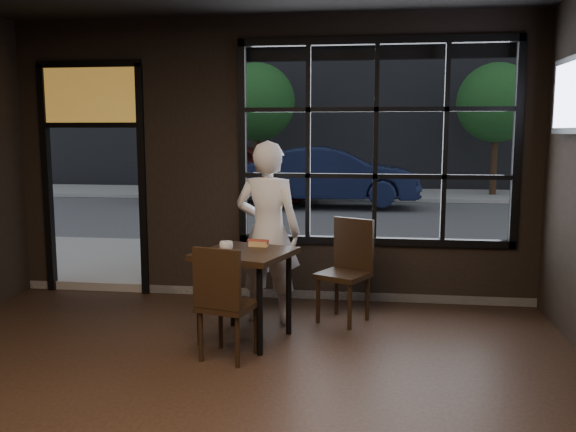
# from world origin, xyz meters

# --- Properties ---
(window_frame) EXTENTS (3.06, 0.12, 2.28)m
(window_frame) POSITION_xyz_m (1.20, 3.50, 1.80)
(window_frame) COLOR black
(window_frame) RESTS_ON ground
(stained_transom) EXTENTS (1.20, 0.06, 0.70)m
(stained_transom) POSITION_xyz_m (-2.10, 3.50, 2.35)
(stained_transom) COLOR orange
(stained_transom) RESTS_ON ground
(street_asphalt) EXTENTS (60.00, 41.00, 0.04)m
(street_asphalt) POSITION_xyz_m (0.00, 24.00, -0.02)
(street_asphalt) COLOR #545456
(street_asphalt) RESTS_ON ground
(cafe_table) EXTENTS (0.97, 0.97, 0.85)m
(cafe_table) POSITION_xyz_m (0.02, 2.04, 0.42)
(cafe_table) COLOR black
(cafe_table) RESTS_ON floor
(chair_near) EXTENTS (0.52, 0.52, 0.99)m
(chair_near) POSITION_xyz_m (-0.03, 1.57, 0.49)
(chair_near) COLOR black
(chair_near) RESTS_ON floor
(chair_window) EXTENTS (0.61, 0.61, 1.04)m
(chair_window) POSITION_xyz_m (0.90, 2.70, 0.52)
(chair_window) COLOR black
(chair_window) RESTS_ON floor
(man) EXTENTS (0.72, 0.53, 1.84)m
(man) POSITION_xyz_m (0.13, 2.64, 0.92)
(man) COLOR silver
(man) RESTS_ON floor
(hotdog) EXTENTS (0.21, 0.10, 0.06)m
(hotdog) POSITION_xyz_m (0.11, 2.27, 0.87)
(hotdog) COLOR tan
(hotdog) RESTS_ON cafe_table
(cup) EXTENTS (0.17, 0.17, 0.10)m
(cup) POSITION_xyz_m (-0.14, 1.97, 0.89)
(cup) COLOR silver
(cup) RESTS_ON cafe_table
(navy_car) EXTENTS (4.44, 1.78, 1.44)m
(navy_car) POSITION_xyz_m (0.14, 12.03, 0.82)
(navy_car) COLOR #101834
(navy_car) RESTS_ON street_asphalt
(maroon_car) EXTENTS (4.68, 2.14, 1.56)m
(maroon_car) POSITION_xyz_m (-2.30, 12.60, 0.88)
(maroon_car) COLOR #350C0A
(maroon_car) RESTS_ON street_asphalt
(tree_left) EXTENTS (2.31, 2.31, 3.95)m
(tree_left) POSITION_xyz_m (-2.28, 14.84, 2.78)
(tree_left) COLOR #332114
(tree_left) RESTS_ON street_asphalt
(tree_right) EXTENTS (2.26, 2.26, 3.87)m
(tree_right) POSITION_xyz_m (4.67, 14.99, 2.72)
(tree_right) COLOR #332114
(tree_right) RESTS_ON street_asphalt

